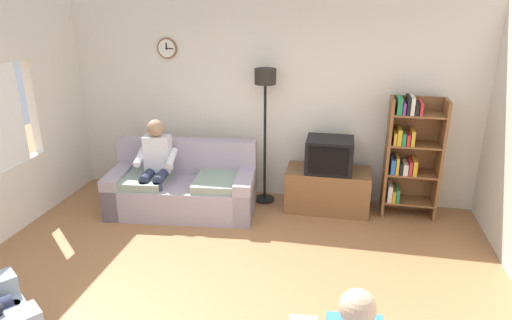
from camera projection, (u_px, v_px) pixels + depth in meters
ground_plane at (219, 304)px, 4.19m from camera, size 12.00×12.00×0.00m
back_wall_assembly at (269, 102)px, 6.18m from camera, size 6.20×0.17×2.70m
couch at (183, 188)px, 5.97m from camera, size 1.98×1.07×0.90m
tv_stand at (327, 189)px, 6.01m from camera, size 1.10×0.56×0.56m
tv at (329, 155)px, 5.82m from camera, size 0.60×0.49×0.44m
bookshelf at (409, 154)px, 5.70m from camera, size 0.68×0.36×1.59m
floor_lamp at (265, 99)px, 5.86m from camera, size 0.28×0.28×1.85m
person_on_couch at (156, 162)px, 5.80m from camera, size 0.54×0.57×1.24m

